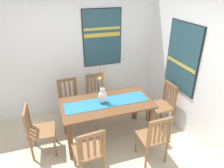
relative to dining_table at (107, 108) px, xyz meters
The scene contains 14 objects.
ground_plane 0.96m from the dining_table, 118.64° to the right, with size 6.40×6.40×0.03m, color beige.
wall_back 1.47m from the dining_table, 105.58° to the left, with size 6.40×0.12×2.70m, color white.
wall_side 1.80m from the dining_table, 22.52° to the right, with size 0.12×6.40×2.70m, color white.
dining_table is the anchor object (origin of this frame).
table_runner 0.12m from the dining_table, behind, with size 1.48×0.36×0.01m, color #236B93.
centerpiece_vase 0.28m from the dining_table, behind, with size 0.22×0.18×0.67m.
chair_0 1.19m from the dining_table, ahead, with size 0.43×0.43×0.89m.
chair_1 0.97m from the dining_table, 56.44° to the right, with size 0.43×0.43×0.90m.
chair_2 1.21m from the dining_table, behind, with size 0.45×0.45×0.90m.
chair_3 0.96m from the dining_table, 126.70° to the left, with size 0.45×0.45×0.90m.
chair_4 0.84m from the dining_table, 88.02° to the left, with size 0.43×0.43×0.89m.
chair_5 0.92m from the dining_table, 123.48° to the right, with size 0.45×0.45×0.89m.
painting_on_back_wall 1.54m from the dining_table, 76.72° to the left, with size 0.83×0.05×1.20m.
painting_on_side_wall 1.65m from the dining_table, ahead, with size 0.05×0.90×1.25m.
Camera 1 is at (-0.55, -2.34, 2.66)m, focal length 33.00 mm.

